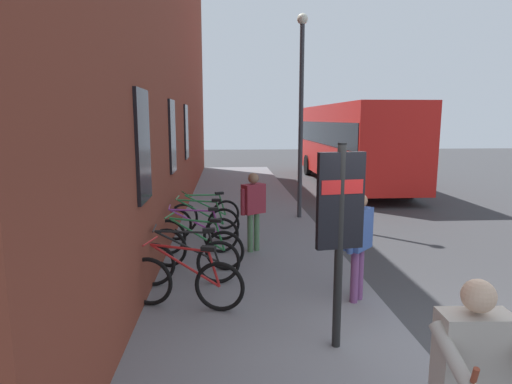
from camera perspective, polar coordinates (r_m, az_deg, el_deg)
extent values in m
plane|color=#38383A|center=(11.22, 13.33, -5.12)|extent=(60.00, 60.00, 0.00)
cube|color=slate|center=(12.66, -1.38, -2.92)|extent=(24.00, 3.50, 0.12)
cube|color=brown|center=(13.55, -10.73, 16.52)|extent=(22.00, 0.60, 8.95)
cube|color=black|center=(6.48, -14.53, 5.83)|extent=(0.90, 0.06, 1.60)
cube|color=black|center=(9.93, -10.87, 7.13)|extent=(0.90, 0.06, 1.60)
cube|color=black|center=(13.41, -9.09, 7.75)|extent=(0.90, 0.06, 1.60)
torus|color=black|center=(6.58, -13.79, -11.24)|extent=(0.24, 0.71, 0.72)
torus|color=black|center=(6.24, -4.77, -12.17)|extent=(0.24, 0.71, 0.72)
cylinder|color=#B21E1E|center=(6.29, -9.26, -9.41)|extent=(0.29, 0.99, 0.58)
cylinder|color=#B21E1E|center=(6.24, -9.97, -7.18)|extent=(0.25, 0.83, 0.09)
cylinder|color=#B21E1E|center=(6.17, -5.48, -9.95)|extent=(0.08, 0.19, 0.51)
cube|color=black|center=(6.10, -6.21, -7.33)|extent=(0.15, 0.22, 0.06)
cylinder|color=#B21E1E|center=(6.38, -13.59, -6.24)|extent=(0.47, 0.14, 0.02)
torus|color=black|center=(7.28, -13.30, -9.20)|extent=(0.10, 0.72, 0.72)
torus|color=black|center=(7.23, -4.91, -9.09)|extent=(0.10, 0.72, 0.72)
cylinder|color=black|center=(7.15, -8.97, -7.07)|extent=(0.09, 1.02, 0.58)
cylinder|color=black|center=(7.09, -9.63, -5.15)|extent=(0.08, 0.85, 0.09)
cylinder|color=black|center=(7.15, -5.54, -7.20)|extent=(0.05, 0.19, 0.51)
cube|color=black|center=(7.08, -6.19, -4.97)|extent=(0.11, 0.20, 0.06)
cylinder|color=black|center=(7.10, -13.09, -4.60)|extent=(0.48, 0.05, 0.02)
torus|color=black|center=(8.13, -11.42, -7.13)|extent=(0.22, 0.72, 0.72)
torus|color=black|center=(7.84, -4.13, -7.60)|extent=(0.22, 0.72, 0.72)
cylinder|color=#267F3F|center=(7.89, -7.72, -5.48)|extent=(0.26, 1.00, 0.58)
cylinder|color=#267F3F|center=(7.85, -8.28, -3.68)|extent=(0.22, 0.84, 0.09)
cylinder|color=#267F3F|center=(7.78, -4.70, -5.81)|extent=(0.08, 0.19, 0.51)
cube|color=black|center=(7.73, -5.27, -3.71)|extent=(0.14, 0.22, 0.06)
cylinder|color=#267F3F|center=(7.96, -11.22, -3.02)|extent=(0.47, 0.13, 0.02)
torus|color=black|center=(8.84, -11.41, -5.78)|extent=(0.11, 0.72, 0.72)
torus|color=black|center=(8.84, -4.57, -5.63)|extent=(0.11, 0.72, 0.72)
cylinder|color=#8C338C|center=(8.76, -7.87, -3.97)|extent=(0.11, 1.02, 0.58)
cylinder|color=#8C338C|center=(8.70, -8.40, -2.38)|extent=(0.09, 0.85, 0.09)
cylinder|color=#8C338C|center=(8.77, -5.08, -4.06)|extent=(0.05, 0.19, 0.51)
cube|color=black|center=(8.70, -5.60, -2.22)|extent=(0.11, 0.21, 0.06)
cylinder|color=#8C338C|center=(8.70, -11.21, -1.96)|extent=(0.48, 0.06, 0.02)
torus|color=black|center=(9.85, -10.39, -4.17)|extent=(0.09, 0.72, 0.72)
torus|color=black|center=(9.75, -4.27, -4.19)|extent=(0.09, 0.72, 0.72)
cylinder|color=#267F3F|center=(9.72, -7.23, -2.61)|extent=(0.08, 1.02, 0.58)
cylinder|color=#267F3F|center=(9.68, -7.71, -1.16)|extent=(0.07, 0.85, 0.09)
cylinder|color=#267F3F|center=(9.69, -4.73, -2.75)|extent=(0.04, 0.19, 0.51)
cube|color=black|center=(9.64, -5.20, -1.07)|extent=(0.11, 0.20, 0.06)
cylinder|color=#267F3F|center=(9.72, -10.21, -0.73)|extent=(0.48, 0.04, 0.02)
torus|color=black|center=(10.39, -9.46, -3.43)|extent=(0.30, 0.70, 0.72)
torus|color=black|center=(10.69, -4.00, -2.96)|extent=(0.30, 0.70, 0.72)
cylinder|color=#267F3F|center=(10.48, -6.59, -1.72)|extent=(0.38, 0.97, 0.58)
cylinder|color=#267F3F|center=(10.41, -7.01, -0.40)|extent=(0.32, 0.81, 0.09)
cylinder|color=#267F3F|center=(10.61, -4.39, -1.68)|extent=(0.10, 0.19, 0.51)
cube|color=black|center=(10.54, -4.80, -0.16)|extent=(0.16, 0.22, 0.06)
cylinder|color=#267F3F|center=(10.29, -9.28, -0.15)|extent=(0.46, 0.18, 0.02)
cylinder|color=black|center=(5.13, 10.75, -7.21)|extent=(0.10, 0.10, 2.40)
cube|color=black|center=(5.00, 10.94, -1.16)|extent=(0.17, 0.56, 1.10)
cube|color=red|center=(4.98, 11.00, 0.71)|extent=(0.17, 0.50, 0.16)
cube|color=red|center=(19.07, 12.27, 6.48)|extent=(10.50, 2.51, 3.00)
cube|color=black|center=(19.05, 12.30, 7.56)|extent=(10.29, 2.55, 0.90)
cylinder|color=black|center=(16.44, 19.36, 0.98)|extent=(1.00, 0.25, 1.00)
cylinder|color=black|center=(15.65, 11.26, 0.93)|extent=(1.00, 0.25, 1.00)
cylinder|color=black|center=(22.72, 12.72, 3.50)|extent=(1.00, 0.25, 1.00)
cylinder|color=black|center=(22.16, 6.75, 3.52)|extent=(1.00, 0.25, 1.00)
cylinder|color=#4C724C|center=(8.85, -0.76, -5.33)|extent=(0.12, 0.12, 0.79)
cylinder|color=#4C724C|center=(8.95, 0.09, -5.17)|extent=(0.12, 0.12, 0.79)
cube|color=maroon|center=(8.75, -0.34, -0.88)|extent=(0.45, 0.51, 0.59)
sphere|color=#8C664C|center=(8.69, -0.34, 1.81)|extent=(0.21, 0.21, 0.21)
cylinder|color=maroon|center=(8.61, -1.73, -1.31)|extent=(0.09, 0.09, 0.53)
cylinder|color=maroon|center=(8.91, 1.00, -0.94)|extent=(0.09, 0.09, 0.53)
cylinder|color=#723F72|center=(6.65, 12.70, -10.66)|extent=(0.12, 0.12, 0.79)
cylinder|color=#723F72|center=(6.79, 13.34, -10.26)|extent=(0.12, 0.12, 0.79)
cube|color=#334C8C|center=(6.51, 13.25, -4.70)|extent=(0.50, 0.49, 0.60)
sphere|color=#8C664C|center=(6.43, 13.39, -1.10)|extent=(0.22, 0.22, 0.22)
cylinder|color=#334C8C|center=(6.30, 12.18, -5.51)|extent=(0.09, 0.09, 0.53)
cylinder|color=#334C8C|center=(6.75, 14.22, -4.57)|extent=(0.09, 0.09, 0.53)
cube|color=#B2A599|center=(3.40, 26.44, -18.63)|extent=(0.26, 0.48, 0.61)
sphere|color=#D8AD8C|center=(3.23, 27.00, -11.97)|extent=(0.22, 0.22, 0.22)
cylinder|color=#B2A599|center=(3.12, 24.30, -19.09)|extent=(0.44, 0.16, 0.34)
cylinder|color=brown|center=(2.99, 26.62, -20.56)|extent=(0.06, 0.04, 0.11)
cylinder|color=#333338|center=(11.81, 5.86, 8.82)|extent=(0.12, 0.12, 5.07)
sphere|color=silver|center=(12.08, 6.08, 21.51)|extent=(0.28, 0.28, 0.28)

